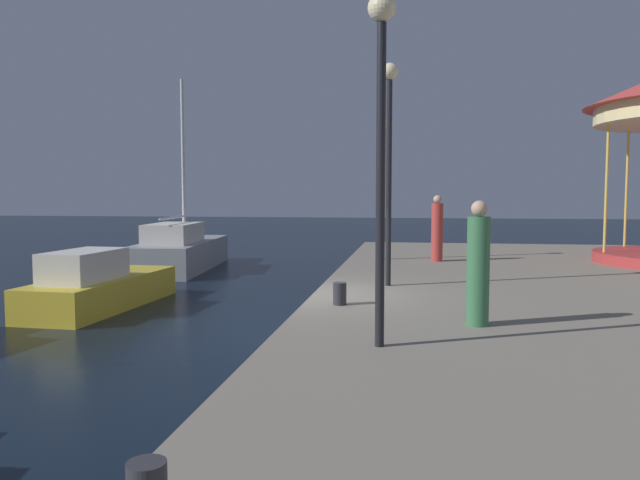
# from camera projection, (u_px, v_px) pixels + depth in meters

# --- Properties ---
(ground_plane) EXTENTS (120.00, 120.00, 0.00)m
(ground_plane) POSITION_uv_depth(u_px,v_px,m) (313.00, 333.00, 12.09)
(ground_plane) COLOR black
(motorboat_yellow) EXTENTS (1.86, 4.82, 1.47)m
(motorboat_yellow) POSITION_uv_depth(u_px,v_px,m) (99.00, 286.00, 14.67)
(motorboat_yellow) COLOR gold
(motorboat_yellow) RESTS_ON ground
(sailboat_grey) EXTENTS (2.81, 6.72, 7.04)m
(sailboat_grey) POSITION_uv_depth(u_px,v_px,m) (180.00, 251.00, 22.31)
(sailboat_grey) COLOR gray
(sailboat_grey) RESTS_ON ground
(lamp_post_near_edge) EXTENTS (0.36, 0.36, 4.48)m
(lamp_post_near_edge) POSITION_uv_depth(u_px,v_px,m) (381.00, 109.00, 7.65)
(lamp_post_near_edge) COLOR black
(lamp_post_near_edge) RESTS_ON quay_dock
(lamp_post_mid_promenade) EXTENTS (0.36, 0.36, 4.74)m
(lamp_post_mid_promenade) POSITION_uv_depth(u_px,v_px,m) (389.00, 137.00, 12.87)
(lamp_post_mid_promenade) COLOR black
(lamp_post_mid_promenade) RESTS_ON quay_dock
(lamp_post_far_end) EXTENTS (0.36, 0.36, 4.27)m
(lamp_post_far_end) POSITION_uv_depth(u_px,v_px,m) (383.00, 163.00, 18.17)
(lamp_post_far_end) COLOR black
(lamp_post_far_end) RESTS_ON quay_dock
(bollard_north) EXTENTS (0.24, 0.24, 0.40)m
(bollard_north) POSITION_uv_depth(u_px,v_px,m) (340.00, 294.00, 10.83)
(bollard_north) COLOR #2D2D33
(bollard_north) RESTS_ON quay_dock
(person_mid_promenade) EXTENTS (0.34, 0.34, 1.95)m
(person_mid_promenade) POSITION_uv_depth(u_px,v_px,m) (437.00, 230.00, 17.85)
(person_mid_promenade) COLOR #B23833
(person_mid_promenade) RESTS_ON quay_dock
(person_far_corner) EXTENTS (0.34, 0.34, 1.88)m
(person_far_corner) POSITION_uv_depth(u_px,v_px,m) (478.00, 267.00, 9.08)
(person_far_corner) COLOR #387247
(person_far_corner) RESTS_ON quay_dock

